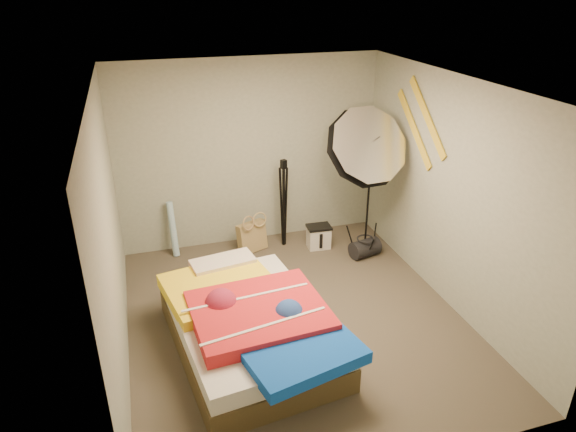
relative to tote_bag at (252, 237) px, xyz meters
name	(u,v)px	position (x,y,z in m)	size (l,w,h in m)	color
floor	(295,318)	(0.09, -1.64, -0.20)	(4.00, 4.00, 0.00)	#4B4337
ceiling	(297,86)	(0.09, -1.64, 2.30)	(4.00, 4.00, 0.00)	silver
wall_back	(250,154)	(0.09, 0.36, 1.05)	(3.50, 3.50, 0.00)	#999E8F
wall_front	(391,338)	(0.09, -3.64, 1.05)	(3.50, 3.50, 0.00)	#999E8F
wall_left	(110,238)	(-1.66, -1.64, 1.05)	(4.00, 4.00, 0.00)	#999E8F
wall_right	(451,194)	(1.84, -1.64, 1.05)	(4.00, 4.00, 0.00)	#999E8F
tote_bag	(252,237)	(0.00, 0.00, 0.00)	(0.41, 0.12, 0.41)	tan
wrapping_roll	(173,229)	(-1.01, 0.20, 0.17)	(0.08, 0.08, 0.74)	#579AC1
camera_case	(319,237)	(0.89, -0.18, -0.05)	(0.30, 0.21, 0.30)	beige
duffel_bag	(365,248)	(1.39, -0.60, -0.08)	(0.24, 0.24, 0.39)	black
wall_stripe_upper	(427,117)	(1.82, -1.04, 1.75)	(0.02, 1.10, 0.10)	gold
wall_stripe_lower	(414,129)	(1.82, -0.79, 1.55)	(0.02, 1.10, 0.10)	gold
bed	(250,324)	(-0.48, -1.97, 0.09)	(1.66, 2.25, 0.58)	#4B3C22
photo_umbrella	(364,148)	(1.26, -0.64, 1.32)	(1.22, 0.88, 2.12)	black
camera_tripod	(284,197)	(0.46, 0.03, 0.50)	(0.08, 0.08, 1.23)	black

